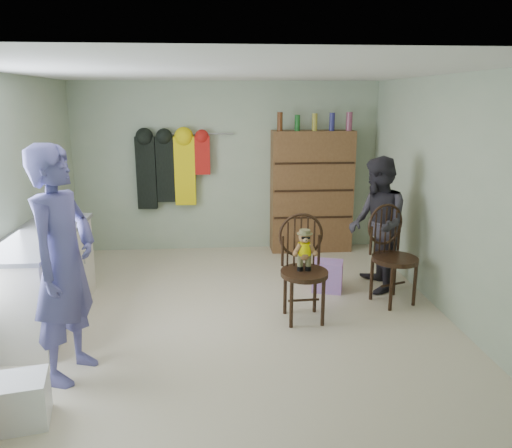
{
  "coord_description": "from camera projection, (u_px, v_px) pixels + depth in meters",
  "views": [
    {
      "loc": [
        -0.16,
        -4.95,
        2.26
      ],
      "look_at": [
        0.25,
        0.2,
        0.95
      ],
      "focal_mm": 35.0,
      "sensor_mm": 36.0,
      "label": 1
    }
  ],
  "objects": [
    {
      "name": "ground_plane",
      "position": [
        234.0,
        315.0,
        5.35
      ],
      "size": [
        5.0,
        5.0,
        0.0
      ],
      "primitive_type": "plane",
      "color": "beige",
      "rests_on": "ground"
    },
    {
      "name": "dresser",
      "position": [
        311.0,
        191.0,
        7.44
      ],
      "size": [
        1.2,
        0.39,
        2.06
      ],
      "color": "brown",
      "rests_on": "ground"
    },
    {
      "name": "coat_rack",
      "position": [
        171.0,
        169.0,
        7.27
      ],
      "size": [
        1.42,
        0.12,
        1.09
      ],
      "color": "#99999E",
      "rests_on": "ground"
    },
    {
      "name": "chair_front",
      "position": [
        303.0,
        260.0,
        5.13
      ],
      "size": [
        0.51,
        0.51,
        1.1
      ],
      "rotation": [
        0.0,
        0.0,
        0.05
      ],
      "color": "black",
      "rests_on": "ground"
    },
    {
      "name": "chair_far",
      "position": [
        391.0,
        251.0,
        5.58
      ],
      "size": [
        0.63,
        0.63,
        1.11
      ],
      "rotation": [
        0.0,
        0.0,
        0.35
      ],
      "color": "black",
      "rests_on": "ground"
    },
    {
      "name": "striped_bag",
      "position": [
        327.0,
        276.0,
        5.98
      ],
      "size": [
        0.41,
        0.36,
        0.37
      ],
      "primitive_type": "cube",
      "rotation": [
        0.0,
        0.0,
        -0.3
      ],
      "color": "pink",
      "rests_on": "ground"
    },
    {
      "name": "room_walls",
      "position": [
        231.0,
        162.0,
        5.47
      ],
      "size": [
        5.0,
        5.0,
        5.0
      ],
      "color": "#AFBFA0",
      "rests_on": "ground"
    },
    {
      "name": "person_left",
      "position": [
        63.0,
        264.0,
        3.98
      ],
      "size": [
        0.64,
        0.81,
        1.93
      ],
      "primitive_type": "imported",
      "rotation": [
        0.0,
        0.0,
        1.29
      ],
      "color": "#514F91",
      "rests_on": "ground"
    },
    {
      "name": "counter",
      "position": [
        43.0,
        278.0,
        5.08
      ],
      "size": [
        0.64,
        1.86,
        0.94
      ],
      "color": "silver",
      "rests_on": "ground"
    },
    {
      "name": "person_right",
      "position": [
        377.0,
        225.0,
        5.88
      ],
      "size": [
        0.65,
        0.82,
        1.61
      ],
      "primitive_type": "imported",
      "rotation": [
        0.0,
        0.0,
        -1.63
      ],
      "color": "#2D2B33",
      "rests_on": "ground"
    },
    {
      "name": "plastic_tub",
      "position": [
        21.0,
        401.0,
        3.53
      ],
      "size": [
        0.42,
        0.41,
        0.34
      ],
      "primitive_type": "cube",
      "rotation": [
        0.0,
        0.0,
        0.21
      ],
      "color": "white",
      "rests_on": "ground"
    }
  ]
}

